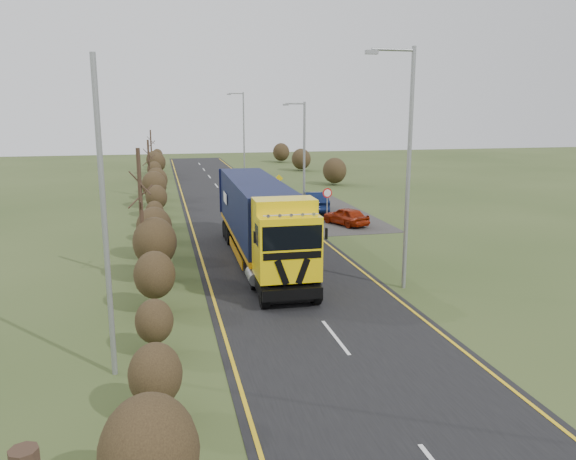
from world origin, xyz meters
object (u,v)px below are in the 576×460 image
(lorry, at_px, (260,217))
(car_red_hatchback, at_px, (346,216))
(car_blue_sedan, at_px, (315,202))
(streetlight_near, at_px, (406,159))
(speed_sign, at_px, (327,198))

(lorry, height_order, car_red_hatchback, lorry)
(car_red_hatchback, xyz_separation_m, car_blue_sedan, (-0.67, 5.43, 0.15))
(streetlight_near, bearing_deg, lorry, 133.06)
(car_red_hatchback, relative_size, car_blue_sedan, 0.77)
(car_red_hatchback, bearing_deg, speed_sign, -70.12)
(car_red_hatchback, bearing_deg, lorry, 24.43)
(lorry, height_order, streetlight_near, streetlight_near)
(lorry, relative_size, car_blue_sedan, 3.25)
(speed_sign, bearing_deg, car_blue_sedan, 85.68)
(lorry, bearing_deg, streetlight_near, -45.96)
(car_blue_sedan, height_order, streetlight_near, streetlight_near)
(car_blue_sedan, xyz_separation_m, streetlight_near, (-1.38, -18.96, 4.88))
(car_blue_sedan, relative_size, speed_sign, 1.92)
(car_red_hatchback, distance_m, speed_sign, 1.83)
(lorry, height_order, speed_sign, lorry)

